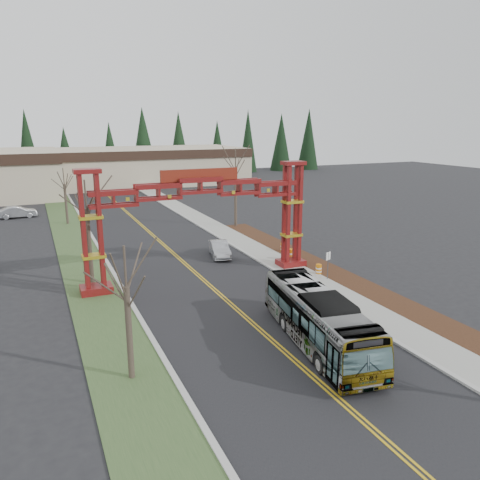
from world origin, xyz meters
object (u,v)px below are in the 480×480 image
bare_tree_median_near (126,287)px  bare_tree_median_mid (87,209)px  barrel_north (283,248)px  gateway_arch (200,204)px  street_sign (328,260)px  barrel_mid (290,255)px  retail_building_east (146,166)px  transit_bus (318,319)px  parked_car_far_a (18,212)px  bare_tree_median_far (64,184)px  silver_sedan (219,249)px  barrel_south (319,270)px  bare_tree_right_far (236,169)px

bare_tree_median_near → bare_tree_median_mid: 14.99m
barrel_north → gateway_arch: bearing=-156.1°
bare_tree_median_near → street_sign: bare_tree_median_near is taller
street_sign → barrel_mid: (-0.01, 5.73, -1.09)m
retail_building_east → transit_bus: 75.59m
parked_car_far_a → bare_tree_median_far: (5.55, -6.76, 4.06)m
street_sign → bare_tree_median_far: bearing=118.9°
gateway_arch → bare_tree_median_mid: (-8.00, 2.37, -0.22)m
silver_sedan → barrel_south: silver_sedan is taller
retail_building_east → bare_tree_median_far: (-18.00, -36.01, 1.31)m
retail_building_east → barrel_mid: bearing=-91.2°
street_sign → barrel_south: 1.88m
transit_bus → street_sign: size_ratio=4.74×
bare_tree_median_far → street_sign: size_ratio=2.95×
bare_tree_median_near → barrel_south: (16.90, 9.67, -4.17)m
barrel_mid → barrel_north: size_ratio=1.26×
retail_building_east → bare_tree_median_mid: bare_tree_median_mid is taller
bare_tree_right_far → parked_car_far_a: bearing=145.2°
barrel_south → bare_tree_median_mid: bearing=162.7°
bare_tree_median_mid → bare_tree_right_far: bearing=37.9°
retail_building_east → bare_tree_right_far: (0.00, -45.58, 3.30)m
transit_bus → barrel_north: bearing=75.6°
parked_car_far_a → bare_tree_median_mid: (5.55, -30.34, 5.00)m
retail_building_east → bare_tree_median_near: 76.68m
bare_tree_right_far → street_sign: (-1.24, -20.72, -5.16)m
parked_car_far_a → barrel_south: size_ratio=5.13×
gateway_arch → retail_building_east: 62.80m
transit_bus → retail_building_east: bearing=93.0°
gateway_arch → transit_bus: 14.08m
bare_tree_median_mid → retail_building_east: bearing=73.2°
transit_bus → barrel_mid: (6.68, 14.57, -0.96)m
bare_tree_median_near → barrel_south: bare_tree_median_near is taller
bare_tree_median_near → street_sign: bearing=26.2°
bare_tree_median_mid → street_sign: bearing=-21.8°
bare_tree_median_mid → bare_tree_right_far: size_ratio=0.87×
silver_sedan → barrel_south: 9.80m
transit_bus → silver_sedan: size_ratio=2.50×
retail_building_east → street_sign: retail_building_east is taller
transit_bus → bare_tree_median_far: bare_tree_median_far is taller
parked_car_far_a → street_sign: bearing=-152.4°
gateway_arch → silver_sedan: gateway_arch is taller
silver_sedan → barrel_north: size_ratio=4.90×
bare_tree_median_far → barrel_mid: bare_tree_median_far is taller
parked_car_far_a → bare_tree_median_mid: bare_tree_median_mid is taller
transit_bus → parked_car_far_a: 48.49m
silver_sedan → barrel_mid: size_ratio=3.90×
bare_tree_median_mid → street_sign: 18.52m
silver_sedan → barrel_north: (6.06, -1.04, -0.27)m
parked_car_far_a → barrel_mid: 38.45m
silver_sedan → barrel_mid: (5.16, -3.94, -0.16)m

